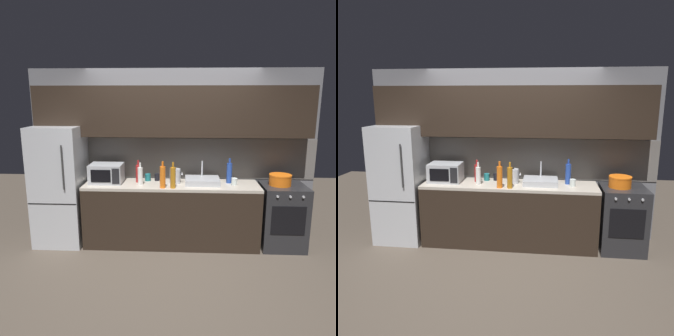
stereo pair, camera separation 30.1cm
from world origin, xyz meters
The scene contains 17 objects.
ground_plane centered at (0.00, 0.00, 0.00)m, with size 10.00×10.00×0.00m, color #4C4238.
back_wall centered at (0.00, 1.20, 1.55)m, with size 4.19×0.44×2.50m.
counter_run centered at (0.00, 0.90, 0.45)m, with size 2.45×0.60×0.90m.
refrigerator centered at (-1.61, 0.90, 0.85)m, with size 0.68×0.69×1.70m.
oven_range centered at (1.57, 0.90, 0.45)m, with size 0.60×0.62×0.90m.
microwave centered at (-0.93, 0.92, 1.04)m, with size 0.46×0.35×0.27m.
sink_basin centered at (0.44, 0.93, 0.94)m, with size 0.48×0.38×0.30m.
kettle centered at (0.05, 0.94, 1.00)m, with size 0.19×0.15×0.23m.
wine_bottle_blue centered at (0.82, 0.99, 1.05)m, with size 0.08×0.08×0.35m.
wine_bottle_white centered at (-0.43, 0.82, 1.03)m, with size 0.07×0.07×0.32m.
wine_bottle_red centered at (-0.48, 0.97, 1.03)m, with size 0.07×0.07×0.32m.
wine_bottle_amber centered at (0.03, 0.68, 1.05)m, with size 0.07×0.07×0.35m.
wine_bottle_orange centered at (-0.11, 0.68, 1.05)m, with size 0.08×0.08×0.36m.
mug_dark centered at (-0.22, 1.06, 0.95)m, with size 0.07×0.07×0.10m, color black.
mug_teal centered at (-0.35, 1.05, 0.95)m, with size 0.08×0.08×0.10m, color #19666B.
mug_clear centered at (0.88, 0.88, 0.95)m, with size 0.08×0.08×0.10m, color silver.
cooking_pot centered at (1.51, 0.90, 0.98)m, with size 0.30×0.30×0.15m.
Camera 2 is at (0.49, -3.55, 2.12)m, focal length 35.08 mm.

